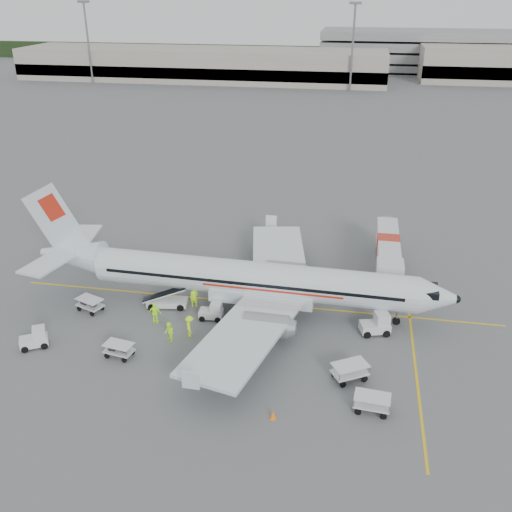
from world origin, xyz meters
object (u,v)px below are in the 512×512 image
object	(u,v)px
aircraft	(252,257)
tug_aft	(33,338)
tug_fore	(375,324)
belt_loader	(167,294)
tug_mid	(211,311)
jet_bridge	(387,255)

from	to	relation	value
aircraft	tug_aft	distance (m)	18.90
tug_fore	tug_aft	world-z (taller)	tug_fore
aircraft	belt_loader	distance (m)	8.57
tug_mid	tug_aft	distance (m)	14.49
tug_fore	tug_mid	bearing A→B (deg)	164.67
jet_bridge	belt_loader	distance (m)	22.17
belt_loader	tug_fore	bearing A→B (deg)	-11.27
tug_aft	jet_bridge	bearing A→B (deg)	3.55
jet_bridge	belt_loader	size ratio (longest dim) A/B	3.06
tug_fore	jet_bridge	bearing A→B (deg)	68.12
tug_fore	aircraft	bearing A→B (deg)	152.80
tug_aft	aircraft	bearing A→B (deg)	-0.77
tug_mid	belt_loader	bearing A→B (deg)	160.87
tug_fore	tug_mid	distance (m)	13.94
belt_loader	tug_mid	size ratio (longest dim) A/B	2.35
aircraft	tug_mid	bearing A→B (deg)	-142.54
aircraft	belt_loader	world-z (taller)	aircraft
tug_mid	aircraft	bearing A→B (deg)	32.92
aircraft	jet_bridge	distance (m)	15.59
aircraft	tug_fore	xyz separation A→B (m)	(10.74, -2.09, -4.21)
tug_mid	tug_aft	world-z (taller)	tug_aft
jet_bridge	tug_mid	bearing A→B (deg)	-141.84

